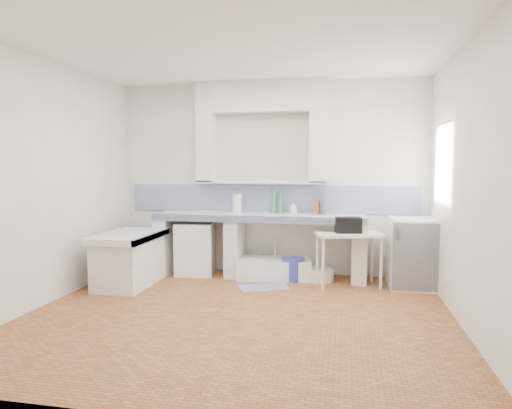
% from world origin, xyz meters
% --- Properties ---
extents(floor, '(4.50, 4.50, 0.00)m').
position_xyz_m(floor, '(0.00, 0.00, 0.00)').
color(floor, '#9C6038').
rests_on(floor, ground).
extents(ceiling, '(4.50, 4.50, 0.00)m').
position_xyz_m(ceiling, '(0.00, 0.00, 2.80)').
color(ceiling, white).
rests_on(ceiling, ground).
extents(wall_back, '(4.50, 0.00, 4.50)m').
position_xyz_m(wall_back, '(0.00, 2.00, 1.40)').
color(wall_back, white).
rests_on(wall_back, ground).
extents(wall_front, '(4.50, 0.00, 4.50)m').
position_xyz_m(wall_front, '(0.00, -2.00, 1.40)').
color(wall_front, white).
rests_on(wall_front, ground).
extents(wall_left, '(0.00, 4.50, 4.50)m').
position_xyz_m(wall_left, '(-2.25, 0.00, 1.40)').
color(wall_left, white).
rests_on(wall_left, ground).
extents(wall_right, '(0.00, 4.50, 4.50)m').
position_xyz_m(wall_right, '(2.25, 0.00, 1.40)').
color(wall_right, white).
rests_on(wall_right, ground).
extents(alcove_mass, '(1.90, 0.25, 0.45)m').
position_xyz_m(alcove_mass, '(-0.10, 1.88, 2.58)').
color(alcove_mass, white).
rests_on(alcove_mass, ground).
extents(window_frame, '(0.35, 0.86, 1.06)m').
position_xyz_m(window_frame, '(2.42, 1.20, 1.60)').
color(window_frame, '#361C11').
rests_on(window_frame, ground).
extents(lace_valance, '(0.01, 0.84, 0.24)m').
position_xyz_m(lace_valance, '(2.28, 1.20, 1.98)').
color(lace_valance, white).
rests_on(lace_valance, ground).
extents(counter_slab, '(3.00, 0.60, 0.08)m').
position_xyz_m(counter_slab, '(-0.10, 1.70, 0.86)').
color(counter_slab, white).
rests_on(counter_slab, ground).
extents(counter_lip, '(3.00, 0.04, 0.10)m').
position_xyz_m(counter_lip, '(-0.10, 1.42, 0.86)').
color(counter_lip, navy).
rests_on(counter_lip, ground).
extents(counter_pier_left, '(0.20, 0.55, 0.82)m').
position_xyz_m(counter_pier_left, '(-1.50, 1.70, 0.41)').
color(counter_pier_left, white).
rests_on(counter_pier_left, ground).
extents(counter_pier_mid, '(0.20, 0.55, 0.82)m').
position_xyz_m(counter_pier_mid, '(-0.45, 1.70, 0.41)').
color(counter_pier_mid, white).
rests_on(counter_pier_mid, ground).
extents(counter_pier_right, '(0.20, 0.55, 0.82)m').
position_xyz_m(counter_pier_right, '(1.30, 1.70, 0.41)').
color(counter_pier_right, white).
rests_on(counter_pier_right, ground).
extents(peninsula_top, '(0.70, 1.10, 0.08)m').
position_xyz_m(peninsula_top, '(-1.70, 0.90, 0.66)').
color(peninsula_top, white).
rests_on(peninsula_top, ground).
extents(peninsula_base, '(0.60, 1.00, 0.62)m').
position_xyz_m(peninsula_base, '(-1.70, 0.90, 0.31)').
color(peninsula_base, white).
rests_on(peninsula_base, ground).
extents(peninsula_lip, '(0.04, 1.10, 0.10)m').
position_xyz_m(peninsula_lip, '(-1.37, 0.90, 0.66)').
color(peninsula_lip, navy).
rests_on(peninsula_lip, ground).
extents(backsplash, '(4.27, 0.03, 0.40)m').
position_xyz_m(backsplash, '(0.00, 1.99, 1.10)').
color(backsplash, navy).
rests_on(backsplash, ground).
extents(stove, '(0.61, 0.60, 0.76)m').
position_xyz_m(stove, '(-1.04, 1.68, 0.38)').
color(stove, white).
rests_on(stove, ground).
extents(sink, '(1.11, 0.74, 0.25)m').
position_xyz_m(sink, '(0.12, 1.67, 0.12)').
color(sink, white).
rests_on(sink, ground).
extents(side_table, '(0.95, 0.67, 0.04)m').
position_xyz_m(side_table, '(1.16, 1.42, 0.36)').
color(side_table, white).
rests_on(side_table, ground).
extents(fridge, '(0.61, 0.61, 0.91)m').
position_xyz_m(fridge, '(1.97, 1.52, 0.45)').
color(fridge, white).
rests_on(fridge, ground).
extents(bucket_red, '(0.34, 0.34, 0.25)m').
position_xyz_m(bucket_red, '(-0.12, 1.63, 0.12)').
color(bucket_red, '#AB292F').
rests_on(bucket_red, ground).
extents(bucket_orange, '(0.34, 0.34, 0.27)m').
position_xyz_m(bucket_orange, '(0.22, 1.59, 0.14)').
color(bucket_orange, '#D3670F').
rests_on(bucket_orange, ground).
extents(bucket_blue, '(0.42, 0.42, 0.31)m').
position_xyz_m(bucket_blue, '(0.40, 1.59, 0.15)').
color(bucket_blue, '#2F3EAD').
rests_on(bucket_blue, ground).
extents(basin_white, '(0.41, 0.41, 0.16)m').
position_xyz_m(basin_white, '(0.77, 1.63, 0.08)').
color(basin_white, white).
rests_on(basin_white, ground).
extents(water_bottle_a, '(0.10, 0.10, 0.29)m').
position_xyz_m(water_bottle_a, '(-0.06, 1.85, 0.14)').
color(water_bottle_a, silver).
rests_on(water_bottle_a, ground).
extents(water_bottle_b, '(0.10, 0.10, 0.29)m').
position_xyz_m(water_bottle_b, '(0.10, 1.85, 0.15)').
color(water_bottle_b, silver).
rests_on(water_bottle_b, ground).
extents(black_bag, '(0.35, 0.24, 0.21)m').
position_xyz_m(black_bag, '(1.15, 1.40, 0.82)').
color(black_bag, black).
rests_on(black_bag, side_table).
extents(green_bottle_a, '(0.08, 0.08, 0.34)m').
position_xyz_m(green_bottle_a, '(0.09, 1.85, 1.07)').
color(green_bottle_a, '#307C44').
rests_on(green_bottle_a, counter_slab).
extents(green_bottle_b, '(0.07, 0.07, 0.29)m').
position_xyz_m(green_bottle_b, '(0.18, 1.85, 1.04)').
color(green_bottle_b, '#307C44').
rests_on(green_bottle_b, counter_slab).
extents(knife_block, '(0.10, 0.08, 0.18)m').
position_xyz_m(knife_block, '(0.70, 1.85, 0.99)').
color(knife_block, olive).
rests_on(knife_block, counter_slab).
extents(cutting_board, '(0.03, 0.20, 0.27)m').
position_xyz_m(cutting_board, '(0.82, 1.85, 1.04)').
color(cutting_board, olive).
rests_on(cutting_board, counter_slab).
extents(paper_towel, '(0.17, 0.17, 0.27)m').
position_xyz_m(paper_towel, '(-0.45, 1.85, 1.04)').
color(paper_towel, white).
rests_on(paper_towel, counter_slab).
extents(soap_bottle, '(0.11, 0.11, 0.18)m').
position_xyz_m(soap_bottle, '(0.37, 1.85, 0.99)').
color(soap_bottle, white).
rests_on(soap_bottle, counter_slab).
extents(rug, '(0.72, 0.59, 0.01)m').
position_xyz_m(rug, '(0.08, 1.11, 0.01)').
color(rug, '#3D458F').
rests_on(rug, ground).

